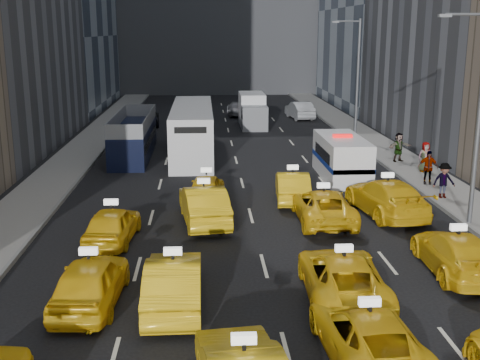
# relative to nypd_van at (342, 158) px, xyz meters

# --- Properties ---
(sidewalk_west) EXTENTS (3.00, 90.00, 0.15)m
(sidewalk_west) POSITION_rel_nypd_van_xyz_m (-16.21, 4.16, -1.06)
(sidewalk_west) COLOR gray
(sidewalk_west) RESTS_ON ground
(sidewalk_east) EXTENTS (3.00, 90.00, 0.15)m
(sidewalk_east) POSITION_rel_nypd_van_xyz_m (4.79, 4.16, -1.06)
(sidewalk_east) COLOR gray
(sidewalk_east) RESTS_ON ground
(curb_west) EXTENTS (0.15, 90.00, 0.18)m
(curb_west) POSITION_rel_nypd_van_xyz_m (-14.76, 4.16, -1.05)
(curb_west) COLOR slate
(curb_west) RESTS_ON ground
(curb_east) EXTENTS (0.15, 90.00, 0.18)m
(curb_east) POSITION_rel_nypd_van_xyz_m (3.34, 4.16, -1.05)
(curb_east) COLOR slate
(curb_east) RESTS_ON ground
(streetlight_near) EXTENTS (2.15, 0.22, 9.00)m
(streetlight_near) POSITION_rel_nypd_van_xyz_m (3.48, -8.84, 3.78)
(streetlight_near) COLOR #595B60
(streetlight_near) RESTS_ON ground
(streetlight_far) EXTENTS (2.15, 0.22, 9.00)m
(streetlight_far) POSITION_rel_nypd_van_xyz_m (3.48, 11.16, 3.78)
(streetlight_far) COLOR #595B60
(streetlight_far) RESTS_ON ground
(taxi_6) EXTENTS (2.48, 4.99, 1.36)m
(taxi_6) POSITION_rel_nypd_van_xyz_m (-3.70, -19.21, -0.46)
(taxi_6) COLOR yellow
(taxi_6) RESTS_ON ground
(taxi_8) EXTENTS (2.07, 4.61, 1.54)m
(taxi_8) POSITION_rel_nypd_van_xyz_m (-11.31, -15.65, -0.37)
(taxi_8) COLOR yellow
(taxi_8) RESTS_ON ground
(taxi_9) EXTENTS (1.68, 4.76, 1.56)m
(taxi_9) POSITION_rel_nypd_van_xyz_m (-8.77, -15.89, -0.36)
(taxi_9) COLOR yellow
(taxi_9) RESTS_ON ground
(taxi_10) EXTENTS (2.66, 5.32, 1.45)m
(taxi_10) POSITION_rel_nypd_van_xyz_m (-3.52, -15.65, -0.42)
(taxi_10) COLOR yellow
(taxi_10) RESTS_ON ground
(taxi_11) EXTENTS (2.19, 5.02, 1.43)m
(taxi_11) POSITION_rel_nypd_van_xyz_m (0.86, -13.85, -0.42)
(taxi_11) COLOR yellow
(taxi_11) RESTS_ON ground
(taxi_12) EXTENTS (2.08, 4.35, 1.44)m
(taxi_12) POSITION_rel_nypd_van_xyz_m (-11.46, -9.98, -0.42)
(taxi_12) COLOR yellow
(taxi_12) RESTS_ON ground
(taxi_13) EXTENTS (2.38, 5.21, 1.66)m
(taxi_13) POSITION_rel_nypd_van_xyz_m (-7.82, -7.70, -0.31)
(taxi_13) COLOR yellow
(taxi_13) RESTS_ON ground
(taxi_14) EXTENTS (2.35, 5.07, 1.41)m
(taxi_14) POSITION_rel_nypd_van_xyz_m (-2.61, -7.83, -0.44)
(taxi_14) COLOR yellow
(taxi_14) RESTS_ON ground
(taxi_15) EXTENTS (3.02, 5.88, 1.63)m
(taxi_15) POSITION_rel_nypd_van_xyz_m (0.47, -7.02, -0.32)
(taxi_15) COLOR yellow
(taxi_15) RESTS_ON ground
(taxi_16) EXTENTS (2.04, 4.07, 1.33)m
(taxi_16) POSITION_rel_nypd_van_xyz_m (-7.69, -4.21, -0.47)
(taxi_16) COLOR yellow
(taxi_16) RESTS_ON ground
(taxi_17) EXTENTS (1.91, 4.55, 1.46)m
(taxi_17) POSITION_rel_nypd_van_xyz_m (-3.46, -4.46, -0.41)
(taxi_17) COLOR yellow
(taxi_17) RESTS_ON ground
(nypd_van) EXTENTS (2.46, 5.93, 2.52)m
(nypd_van) POSITION_rel_nypd_van_xyz_m (0.00, 0.00, 0.00)
(nypd_van) COLOR white
(nypd_van) RESTS_ON ground
(double_decker) EXTENTS (3.09, 9.93, 2.84)m
(double_decker) POSITION_rel_nypd_van_xyz_m (-12.41, 6.83, 0.26)
(double_decker) COLOR black
(double_decker) RESTS_ON ground
(city_bus) EXTENTS (3.25, 12.75, 3.26)m
(city_bus) POSITION_rel_nypd_van_xyz_m (-8.53, 7.23, 0.48)
(city_bus) COLOR silver
(city_bus) RESTS_ON ground
(box_truck) EXTENTS (2.40, 6.26, 2.82)m
(box_truck) POSITION_rel_nypd_van_xyz_m (-3.50, 19.07, 0.24)
(box_truck) COLOR white
(box_truck) RESTS_ON ground
(misc_car_0) EXTENTS (1.80, 4.49, 1.45)m
(misc_car_0) POSITION_rel_nypd_van_xyz_m (1.23, 8.24, -0.41)
(misc_car_0) COLOR #B0B4B8
(misc_car_0) RESTS_ON ground
(misc_car_1) EXTENTS (2.60, 5.06, 1.37)m
(misc_car_1) POSITION_rel_nypd_van_xyz_m (-12.84, 20.36, -0.46)
(misc_car_1) COLOR black
(misc_car_1) RESTS_ON ground
(misc_car_2) EXTENTS (2.05, 4.83, 1.39)m
(misc_car_2) POSITION_rel_nypd_van_xyz_m (-4.37, 26.02, -0.44)
(misc_car_2) COLOR slate
(misc_car_2) RESTS_ON ground
(misc_car_3) EXTENTS (1.71, 3.99, 1.34)m
(misc_car_3) POSITION_rel_nypd_van_xyz_m (-8.62, 23.74, -0.47)
(misc_car_3) COLOR black
(misc_car_3) RESTS_ON ground
(misc_car_4) EXTENTS (2.31, 5.14, 1.64)m
(misc_car_4) POSITION_rel_nypd_van_xyz_m (1.36, 23.47, -0.32)
(misc_car_4) COLOR #A6A9AD
(misc_car_4) RESTS_ON ground
(pedestrian_2) EXTENTS (1.17, 0.55, 1.75)m
(pedestrian_2) POSITION_rel_nypd_van_xyz_m (3.96, -4.97, -0.11)
(pedestrian_2) COLOR gray
(pedestrian_2) RESTS_ON sidewalk_east
(pedestrian_3) EXTENTS (1.15, 0.71, 1.82)m
(pedestrian_3) POSITION_rel_nypd_van_xyz_m (4.18, -2.20, -0.08)
(pedestrian_3) COLOR gray
(pedestrian_3) RESTS_ON sidewalk_east
(pedestrian_4) EXTENTS (0.88, 0.52, 1.75)m
(pedestrian_4) POSITION_rel_nypd_van_xyz_m (5.08, 0.65, -0.11)
(pedestrian_4) COLOR gray
(pedestrian_4) RESTS_ON sidewalk_east
(pedestrian_5) EXTENTS (1.75, 1.07, 1.82)m
(pedestrian_5) POSITION_rel_nypd_van_xyz_m (4.43, 3.49, -0.08)
(pedestrian_5) COLOR gray
(pedestrian_5) RESTS_ON sidewalk_east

